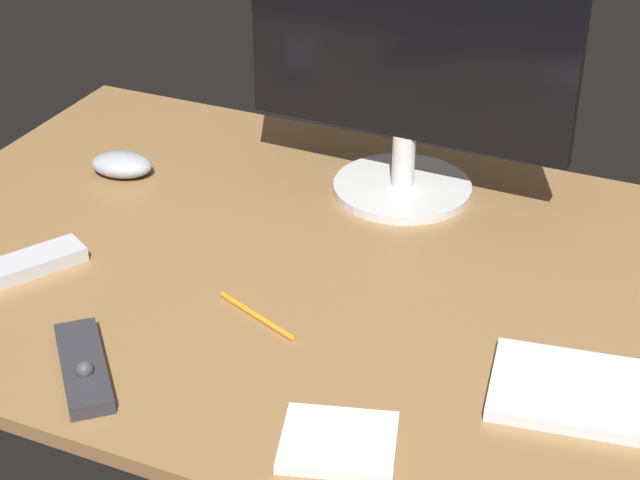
# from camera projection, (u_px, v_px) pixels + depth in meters

# --- Properties ---
(desk) EXTENTS (1.40, 0.84, 0.02)m
(desk) POSITION_uv_depth(u_px,v_px,m) (370.00, 287.00, 1.40)
(desk) COLOR olive
(desk) RESTS_ON ground
(monitor) EXTENTS (0.49, 0.21, 0.42)m
(monitor) POSITION_uv_depth(u_px,v_px,m) (408.00, 57.00, 1.50)
(monitor) COLOR silver
(monitor) RESTS_ON desk
(computer_mouse) EXTENTS (0.11, 0.08, 0.04)m
(computer_mouse) POSITION_uv_depth(u_px,v_px,m) (122.00, 165.00, 1.65)
(computer_mouse) COLOR #999EA5
(computer_mouse) RESTS_ON desk
(media_remote) EXTENTS (0.15, 0.16, 0.03)m
(media_remote) POSITION_uv_depth(u_px,v_px,m) (83.00, 367.00, 1.22)
(media_remote) COLOR #2D2D33
(media_remote) RESTS_ON desk
(tv_remote) EXTENTS (0.14, 0.19, 0.02)m
(tv_remote) POSITION_uv_depth(u_px,v_px,m) (15.00, 269.00, 1.40)
(tv_remote) COLOR #B7B7BC
(tv_remote) RESTS_ON desk
(notepad) EXTENTS (0.15, 0.13, 0.01)m
(notepad) POSITION_uv_depth(u_px,v_px,m) (338.00, 442.00, 1.12)
(notepad) COLOR silver
(notepad) RESTS_ON desk
(pen) EXTENTS (0.13, 0.06, 0.01)m
(pen) POSITION_uv_depth(u_px,v_px,m) (257.00, 316.00, 1.32)
(pen) COLOR orange
(pen) RESTS_ON desk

